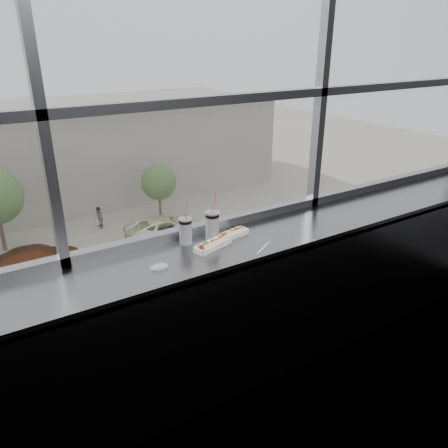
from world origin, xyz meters
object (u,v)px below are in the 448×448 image
soda_cup_right (212,224)px  loose_straw (263,248)px  hotdog_tray_right (233,233)px  tree_right (159,183)px  wrapper (159,267)px  car_far_c (166,224)px  car_near_c (27,332)px  car_far_b (37,254)px  pedestrian_c (99,216)px  hotdog_tray_left (213,244)px  car_near_e (269,260)px  car_near_d (181,287)px  soda_cup_left (185,230)px

soda_cup_right → loose_straw: size_ratio=1.88×
hotdog_tray_right → tree_right: 31.77m
wrapper → car_far_c: 28.76m
car_near_c → wrapper: bearing=-176.7°
car_far_b → pedestrian_c: car_far_b is taller
soda_cup_right → loose_straw: 0.38m
hotdog_tray_left → hotdog_tray_right: (0.20, 0.08, -0.00)m
pedestrian_c → tree_right: (4.86, -0.38, 1.90)m
car_far_b → pedestrian_c: (5.16, 4.38, -0.04)m
car_far_c → car_near_e: (3.13, -8.00, -0.15)m
wrapper → tree_right: 32.13m
hotdog_tray_left → loose_straw: (0.27, -0.18, -0.02)m
car_far_b → car_far_c: 8.67m
soda_cup_right → pedestrian_c: soda_cup_right is taller
car_far_c → tree_right: size_ratio=1.48×
hotdog_tray_left → hotdog_tray_right: size_ratio=1.16×
soda_cup_right → loose_straw: bearing=-56.6°
loose_straw → car_near_d: bearing=35.4°
car_near_e → loose_straw: bearing=138.6°
car_near_d → wrapper: bearing=160.2°
hotdog_tray_right → pedestrian_c: (6.54, 28.57, -11.08)m
loose_straw → car_near_d: size_ratio=0.03×
car_near_d → car_near_e: 5.92m
hotdog_tray_left → tree_right: 31.92m
tree_right → hotdog_tray_right: bearing=-112.0°
hotdog_tray_left → pedestrian_c: hotdog_tray_left is taller
car_far_c → car_near_d: 8.47m
tree_right → car_near_e: bearing=-81.6°
pedestrian_c → tree_right: tree_right is taller
car_near_e → wrapper: bearing=137.0°
wrapper → tree_right: size_ratio=0.02×
hotdog_tray_right → tree_right: size_ratio=0.06×
tree_right → hotdog_tray_left: bearing=-112.3°
soda_cup_left → car_far_b: soda_cup_left is taller
loose_straw → car_near_d: 21.12m
car_far_b → loose_straw: bearing=-177.7°
loose_straw → car_near_e: bearing=20.5°
car_far_b → car_far_c: size_ratio=0.95×
soda_cup_left → soda_cup_right: soda_cup_right is taller
hotdog_tray_right → car_far_c: 28.41m
tree_right → loose_straw: bearing=-111.7°
hotdog_tray_right → soda_cup_right: bearing=150.9°
car_near_e → soda_cup_left: bearing=137.2°
hotdog_tray_left → hotdog_tray_right: hotdog_tray_left is taller
car_near_c → pedestrian_c: car_near_c is taller
soda_cup_right → car_far_c: (10.18, 24.15, -11.08)m
soda_cup_left → car_near_e: size_ratio=0.06×
car_near_d → pedestrian_c: size_ratio=2.81×
car_near_e → pedestrian_c: size_ratio=2.78×
hotdog_tray_left → car_far_b: size_ratio=0.05×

